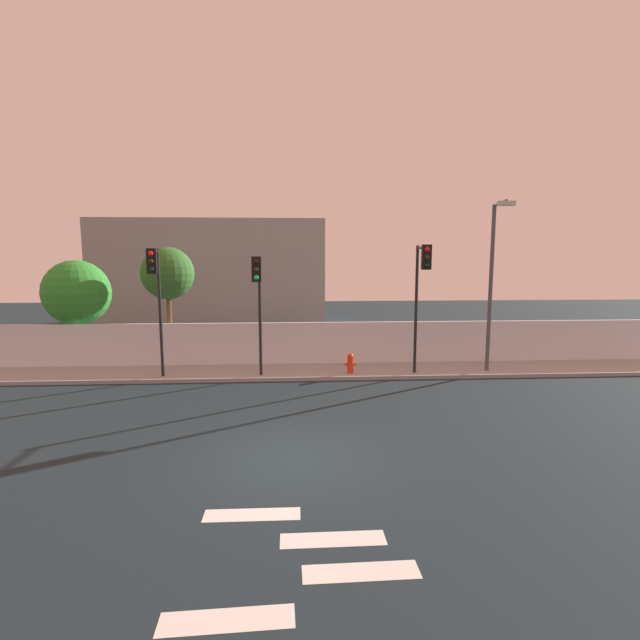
# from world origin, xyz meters

# --- Properties ---
(ground_plane) EXTENTS (80.00, 80.00, 0.00)m
(ground_plane) POSITION_xyz_m (0.00, 0.00, 0.00)
(ground_plane) COLOR #19252A
(sidewalk) EXTENTS (36.00, 2.40, 0.15)m
(sidewalk) POSITION_xyz_m (0.00, 8.20, 0.07)
(sidewalk) COLOR gray
(sidewalk) RESTS_ON ground
(perimeter_wall) EXTENTS (36.00, 0.18, 1.80)m
(perimeter_wall) POSITION_xyz_m (0.00, 9.49, 1.05)
(perimeter_wall) COLOR silver
(perimeter_wall) RESTS_ON sidewalk
(crosswalk_marking) EXTENTS (3.72, 3.89, 0.01)m
(crosswalk_marking) POSITION_xyz_m (0.17, -4.10, 0.00)
(crosswalk_marking) COLOR silver
(crosswalk_marking) RESTS_ON ground
(traffic_light_left) EXTENTS (0.36, 1.41, 4.93)m
(traffic_light_left) POSITION_xyz_m (-4.98, 6.94, 3.73)
(traffic_light_left) COLOR black
(traffic_light_left) RESTS_ON sidewalk
(traffic_light_center) EXTENTS (0.34, 1.70, 4.64)m
(traffic_light_center) POSITION_xyz_m (-1.22, 6.77, 3.55)
(traffic_light_center) COLOR black
(traffic_light_center) RESTS_ON sidewalk
(traffic_light_right) EXTENTS (0.35, 1.69, 5.06)m
(traffic_light_right) POSITION_xyz_m (4.91, 6.80, 3.84)
(traffic_light_right) COLOR black
(traffic_light_right) RESTS_ON sidewalk
(street_lamp_curbside) EXTENTS (0.71, 1.96, 6.67)m
(street_lamp_curbside) POSITION_xyz_m (7.96, 7.49, 4.10)
(street_lamp_curbside) COLOR #4C4C51
(street_lamp_curbside) RESTS_ON sidewalk
(fire_hydrant) EXTENTS (0.44, 0.26, 0.79)m
(fire_hydrant) POSITION_xyz_m (2.34, 7.62, 0.58)
(fire_hydrant) COLOR red
(fire_hydrant) RESTS_ON sidewalk
(roadside_tree_leftmost) EXTENTS (2.86, 2.86, 4.64)m
(roadside_tree_leftmost) POSITION_xyz_m (-9.46, 10.55, 3.20)
(roadside_tree_leftmost) COLOR brown
(roadside_tree_leftmost) RESTS_ON ground
(roadside_tree_midleft) EXTENTS (2.33, 2.33, 5.22)m
(roadside_tree_midleft) POSITION_xyz_m (-5.49, 10.55, 4.03)
(roadside_tree_midleft) COLOR brown
(roadside_tree_midleft) RESTS_ON ground
(low_building_distant) EXTENTS (15.64, 6.00, 7.30)m
(low_building_distant) POSITION_xyz_m (-5.61, 23.49, 3.65)
(low_building_distant) COLOR gray
(low_building_distant) RESTS_ON ground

